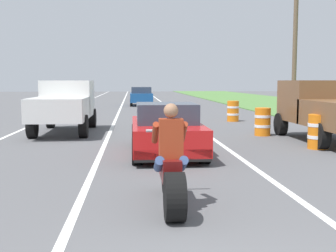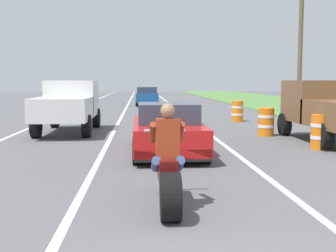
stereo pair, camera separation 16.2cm
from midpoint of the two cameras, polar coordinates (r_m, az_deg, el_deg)
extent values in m
cube|color=white|center=(23.61, -14.81, 1.01)|extent=(0.14, 120.00, 0.01)
cube|color=white|center=(23.32, 2.83, 1.14)|extent=(0.14, 120.00, 0.01)
cube|color=white|center=(23.19, -6.05, 1.09)|extent=(0.14, 120.00, 0.01)
cylinder|color=black|center=(6.07, 1.11, -9.37)|extent=(0.28, 0.69, 0.69)
cylinder|color=black|center=(7.58, 0.12, -6.52)|extent=(0.12, 0.63, 0.63)
cube|color=#590F0F|center=(6.81, 0.53, -5.40)|extent=(0.28, 1.10, 0.36)
cylinder|color=#B2B2B7|center=(7.43, 0.16, -3.90)|extent=(0.08, 0.36, 0.73)
cylinder|color=#A5A5AA|center=(7.35, 0.17, -0.62)|extent=(0.70, 0.05, 0.05)
cube|color=#993319|center=(6.51, 0.68, -1.65)|extent=(0.36, 0.24, 0.60)
sphere|color=#9E7051|center=(6.47, 0.68, 2.04)|extent=(0.22, 0.22, 0.22)
cylinder|color=#384C7A|center=(6.59, -0.91, -5.08)|extent=(0.14, 0.47, 0.32)
cylinder|color=#993319|center=(6.79, -1.37, -0.92)|extent=(0.10, 0.51, 0.40)
cylinder|color=#384C7A|center=(6.62, 2.22, -5.04)|extent=(0.14, 0.47, 0.32)
cylinder|color=#993319|center=(6.82, 2.33, -0.89)|extent=(0.10, 0.51, 0.40)
cube|color=red|center=(11.72, 0.31, -1.03)|extent=(1.80, 4.30, 0.64)
cube|color=#333D4C|center=(11.46, 0.38, 1.72)|extent=(1.56, 1.70, 0.52)
cube|color=black|center=(9.73, 1.16, -3.90)|extent=(1.76, 0.20, 0.28)
cylinder|color=black|center=(13.30, -3.61, -1.11)|extent=(0.24, 0.64, 0.64)
cylinder|color=black|center=(13.40, 3.25, -1.06)|extent=(0.24, 0.64, 0.64)
cylinder|color=black|center=(10.13, -3.58, -3.33)|extent=(0.24, 0.64, 0.64)
cylinder|color=black|center=(10.26, 5.41, -3.23)|extent=(0.24, 0.64, 0.64)
cube|color=silver|center=(17.79, -12.30, 3.64)|extent=(1.90, 2.10, 1.40)
cube|color=#333D4C|center=(18.12, -12.16, 4.90)|extent=(1.67, 0.29, 0.57)
cube|color=silver|center=(15.58, -13.50, 2.20)|extent=(1.90, 2.70, 0.80)
cylinder|color=black|center=(18.77, -14.50, 1.01)|extent=(0.28, 0.80, 0.80)
cylinder|color=black|center=(18.53, -9.21, 1.06)|extent=(0.28, 0.80, 0.80)
cylinder|color=black|center=(15.51, -16.81, -0.05)|extent=(0.28, 0.80, 0.80)
cylinder|color=black|center=(15.21, -10.41, -0.01)|extent=(0.28, 0.80, 0.80)
cube|color=brown|center=(15.66, 19.49, 3.15)|extent=(1.90, 2.10, 1.40)
cube|color=#333D4C|center=(15.98, 19.05, 4.59)|extent=(1.67, 0.29, 0.57)
cylinder|color=black|center=(16.16, 15.43, 0.22)|extent=(0.28, 0.80, 0.80)
cylinder|color=black|center=(16.81, 21.05, 0.25)|extent=(0.28, 0.80, 0.80)
cylinder|color=black|center=(13.06, 20.24, -1.25)|extent=(0.28, 0.80, 0.80)
cylinder|color=brown|center=(24.36, 17.32, 11.22)|extent=(0.24, 0.24, 8.62)
cylinder|color=orange|center=(13.16, 19.90, -0.75)|extent=(0.56, 0.56, 1.00)
cylinder|color=white|center=(13.14, 19.93, 0.12)|extent=(0.58, 0.58, 0.10)
cylinder|color=white|center=(13.17, 19.87, -1.39)|extent=(0.58, 0.58, 0.10)
cylinder|color=orange|center=(15.83, 13.13, 0.52)|extent=(0.56, 0.56, 1.00)
cylinder|color=white|center=(15.81, 13.15, 1.25)|extent=(0.58, 0.58, 0.10)
cylinder|color=white|center=(15.84, 13.12, -0.02)|extent=(0.58, 0.58, 0.10)
cylinder|color=orange|center=(21.23, 9.39, 1.94)|extent=(0.56, 0.56, 1.00)
cylinder|color=white|center=(21.22, 9.40, 2.48)|extent=(0.58, 0.58, 0.10)
cylinder|color=white|center=(21.24, 9.38, 1.54)|extent=(0.58, 0.58, 0.10)
cube|color=#194C8C|center=(34.99, -2.68, 3.80)|extent=(1.76, 4.00, 0.70)
cube|color=#333D4C|center=(34.77, -2.68, 4.77)|extent=(1.56, 2.00, 0.50)
cylinder|color=black|center=(36.39, -3.98, 3.32)|extent=(0.20, 0.60, 0.60)
cylinder|color=black|center=(36.42, -1.46, 3.34)|extent=(0.20, 0.60, 0.60)
cylinder|color=black|center=(33.60, -4.00, 3.11)|extent=(0.20, 0.60, 0.60)
cylinder|color=black|center=(33.63, -1.27, 3.12)|extent=(0.20, 0.60, 0.60)
camera|label=1|loc=(0.08, -89.49, 0.05)|focal=46.06mm
camera|label=2|loc=(0.08, 90.51, -0.05)|focal=46.06mm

